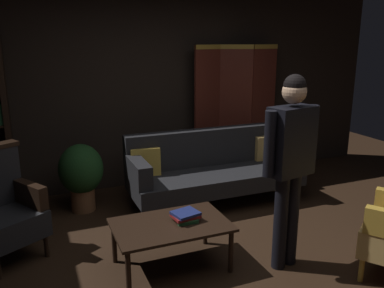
% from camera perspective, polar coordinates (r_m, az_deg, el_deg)
% --- Properties ---
extents(ground_plane, '(10.00, 10.00, 0.00)m').
position_cam_1_polar(ground_plane, '(3.73, 4.89, -17.28)').
color(ground_plane, black).
extents(back_wall, '(7.20, 0.10, 2.80)m').
position_cam_1_polar(back_wall, '(5.48, -6.63, 8.63)').
color(back_wall, black).
rests_on(back_wall, ground_plane).
extents(folding_screen, '(1.30, 0.25, 1.90)m').
position_cam_1_polar(folding_screen, '(5.76, 6.20, 4.77)').
color(folding_screen, '#5B2319').
rests_on(folding_screen, ground_plane).
extents(velvet_couch, '(2.12, 0.78, 0.88)m').
position_cam_1_polar(velvet_couch, '(4.95, 3.04, -3.21)').
color(velvet_couch, black).
rests_on(velvet_couch, ground_plane).
extents(coffee_table, '(1.00, 0.64, 0.42)m').
position_cam_1_polar(coffee_table, '(3.57, -3.01, -11.91)').
color(coffee_table, black).
rests_on(coffee_table, ground_plane).
extents(armchair_wing_left, '(0.79, 0.79, 1.04)m').
position_cam_1_polar(armchair_wing_left, '(4.06, -25.55, -8.22)').
color(armchair_wing_left, black).
rests_on(armchair_wing_left, ground_plane).
extents(standing_figure, '(0.58, 0.29, 1.70)m').
position_cam_1_polar(standing_figure, '(3.46, 13.80, -1.59)').
color(standing_figure, black).
rests_on(standing_figure, ground_plane).
extents(potted_plant, '(0.51, 0.51, 0.81)m').
position_cam_1_polar(potted_plant, '(4.84, -15.49, -3.96)').
color(potted_plant, brown).
rests_on(potted_plant, ground_plane).
extents(book_green_cloth, '(0.19, 0.20, 0.03)m').
position_cam_1_polar(book_green_cloth, '(3.59, -0.92, -10.61)').
color(book_green_cloth, '#1E4C28').
rests_on(book_green_cloth, coffee_table).
extents(book_red_leather, '(0.25, 0.20, 0.03)m').
position_cam_1_polar(book_red_leather, '(3.58, -0.93, -10.19)').
color(book_red_leather, maroon).
rests_on(book_red_leather, book_green_cloth).
extents(book_navy_cloth, '(0.25, 0.23, 0.02)m').
position_cam_1_polar(book_navy_cloth, '(3.57, -0.93, -9.82)').
color(book_navy_cloth, navy).
rests_on(book_navy_cloth, book_red_leather).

